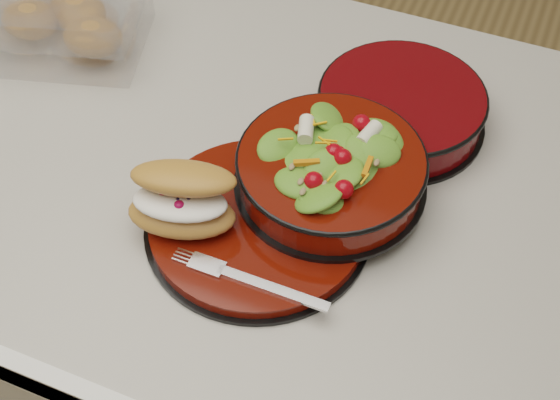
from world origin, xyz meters
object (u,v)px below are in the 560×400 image
at_px(island_counter, 261,336).
at_px(fork, 253,281).
at_px(dinner_plate, 258,224).
at_px(extra_bowl, 401,107).
at_px(croissant, 183,200).
at_px(pastry_box, 60,19).
at_px(salad_bowl, 331,165).

bearing_deg(island_counter, fork, -66.40).
height_order(dinner_plate, extra_bowl, extra_bowl).
bearing_deg(extra_bowl, fork, -102.61).
height_order(fork, extra_bowl, extra_bowl).
bearing_deg(croissant, dinner_plate, 8.37).
distance_m(island_counter, fork, 0.51).
xyz_separation_m(island_counter, extra_bowl, (0.15, 0.14, 0.48)).
bearing_deg(extra_bowl, island_counter, -138.22).
height_order(island_counter, extra_bowl, extra_bowl).
bearing_deg(extra_bowl, dinner_plate, -113.38).
bearing_deg(island_counter, pastry_box, 162.66).
xyz_separation_m(salad_bowl, pastry_box, (-0.46, 0.13, -0.01)).
distance_m(island_counter, dinner_plate, 0.47).
relative_size(dinner_plate, salad_bowl, 1.16).
xyz_separation_m(island_counter, salad_bowl, (0.11, -0.02, 0.50)).
bearing_deg(salad_bowl, pastry_box, 164.38).
relative_size(pastry_box, extra_bowl, 1.19).
bearing_deg(salad_bowl, island_counter, 170.04).
bearing_deg(dinner_plate, salad_bowl, 53.46).
relative_size(island_counter, croissant, 8.87).
height_order(island_counter, salad_bowl, salad_bowl).
bearing_deg(fork, extra_bowl, -12.36).
bearing_deg(island_counter, croissant, -101.86).
bearing_deg(fork, dinner_plate, 20.18).
relative_size(island_counter, pastry_box, 4.59).
relative_size(salad_bowl, fork, 1.41).
relative_size(fork, pastry_box, 0.61).
height_order(dinner_plate, fork, fork).
height_order(dinner_plate, croissant, croissant).
height_order(salad_bowl, croissant, salad_bowl).
height_order(fork, pastry_box, pastry_box).
xyz_separation_m(island_counter, dinner_plate, (0.05, -0.10, 0.46)).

